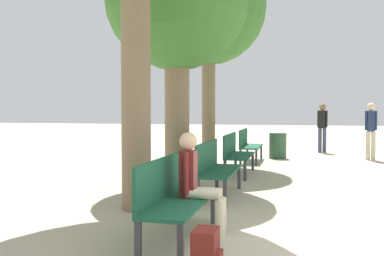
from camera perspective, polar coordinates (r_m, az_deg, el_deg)
bench_row_0 at (r=5.10m, az=-2.64°, el=-8.71°), size 0.53×1.76×0.97m
bench_row_1 at (r=7.64m, az=3.02°, el=-4.99°), size 0.53×1.76×0.97m
bench_row_2 at (r=10.23m, az=5.80°, el=-3.12°), size 0.53×1.76×0.97m
bench_row_3 at (r=12.84m, az=7.46°, el=-2.00°), size 0.53×1.76×0.97m
tree_row_1 at (r=9.08m, az=-2.03°, el=16.57°), size 2.95×2.95×5.30m
tree_row_2 at (r=12.26m, az=2.25°, el=15.62°), size 3.17×3.17×5.97m
person_seated at (r=5.23m, az=0.74°, el=-7.02°), size 0.57×0.32×1.27m
backpack at (r=4.04m, az=1.91°, el=-16.54°), size 0.25×0.30×0.46m
pedestrian_near at (r=16.10m, az=16.99°, el=0.44°), size 0.36×0.32×1.77m
pedestrian_mid at (r=14.20m, az=22.75°, el=0.08°), size 0.36×0.26×1.76m
trash_bin at (r=13.89m, az=11.36°, el=-2.32°), size 0.54×0.54×0.81m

